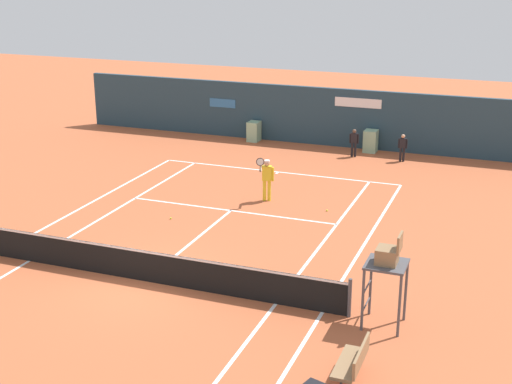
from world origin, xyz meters
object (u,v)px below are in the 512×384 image
Objects in this scene: player_on_baseline at (267,176)px; tennis_ball_by_sideline at (171,218)px; ball_kid_right_post at (403,146)px; tennis_ball_near_service_line at (327,210)px; ball_kid_left_post at (354,141)px; player_bench at (353,361)px; umpire_chair at (387,263)px.

tennis_ball_by_sideline is at bearing 33.93° from player_on_baseline.
tennis_ball_near_service_line is (-1.38, -7.73, -0.70)m from ball_kid_right_post.
player_on_baseline is at bearing 71.66° from ball_kid_left_post.
tennis_ball_by_sideline and tennis_ball_near_service_line have the same top height.
ball_kid_left_post is 7.81m from tennis_ball_near_service_line.
player_on_baseline reaches higher than player_bench.
umpire_chair is at bearing 100.13° from ball_kid_left_post.
player_bench is 12.32m from player_on_baseline.
player_bench is at bearing -42.31° from tennis_ball_by_sideline.
umpire_chair is 1.98× the size of ball_kid_right_post.
ball_kid_right_post reaches higher than tennis_ball_by_sideline.
tennis_ball_near_service_line is (4.97, 2.76, 0.00)m from tennis_ball_by_sideline.
tennis_ball_near_service_line is at bearing 154.89° from player_on_baseline.
tennis_ball_by_sideline is at bearing -150.93° from tennis_ball_near_service_line.
player_on_baseline is 27.02× the size of tennis_ball_near_service_line.
player_on_baseline is 27.02× the size of tennis_ball_by_sideline.
ball_kid_right_post is 2.24m from ball_kid_left_post.
player_bench is at bearing 90.44° from ball_kid_right_post.
player_bench is 11.01m from tennis_ball_near_service_line.
umpire_chair is 1.36× the size of player_on_baseline.
ball_kid_right_post is at bearing 58.81° from tennis_ball_by_sideline.
player_on_baseline is 8.34m from ball_kid_right_post.
tennis_ball_by_sideline is at bearing 47.69° from player_bench.
player_on_baseline is (-5.94, 10.78, 0.46)m from player_bench.
player_bench is 18.28m from ball_kid_right_post.
ball_kid_left_post is at bearing -119.63° from player_on_baseline.
ball_kid_right_post is (-2.22, 15.43, -0.97)m from umpire_chair.
ball_kid_right_post is at bearing 8.19° from umpire_chair.
tennis_ball_near_service_line is (-3.46, 10.44, -0.48)m from player_bench.
ball_kid_right_post is at bearing 6.54° from player_bench.
player_bench is 0.77× the size of player_on_baseline.
player_bench is 1.08× the size of ball_kid_left_post.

